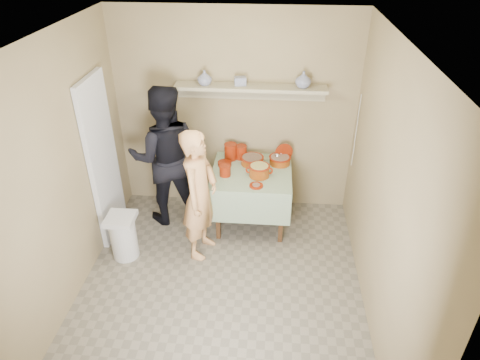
# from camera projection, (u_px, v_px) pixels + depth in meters

# --- Properties ---
(ground) EXTENTS (3.50, 3.50, 0.00)m
(ground) POSITION_uv_depth(u_px,v_px,m) (220.00, 292.00, 4.56)
(ground) COLOR #746B5B
(ground) RESTS_ON ground
(tile_panel) EXTENTS (0.06, 0.70, 2.00)m
(tile_panel) POSITION_uv_depth(u_px,v_px,m) (103.00, 161.00, 4.95)
(tile_panel) COLOR silver
(tile_panel) RESTS_ON ground
(plate_stack_a) EXTENTS (0.16, 0.16, 0.21)m
(plate_stack_a) POSITION_uv_depth(u_px,v_px,m) (231.00, 152.00, 5.43)
(plate_stack_a) COLOR #701301
(plate_stack_a) RESTS_ON serving_table
(plate_stack_b) EXTENTS (0.15, 0.15, 0.18)m
(plate_stack_b) POSITION_uv_depth(u_px,v_px,m) (241.00, 152.00, 5.46)
(plate_stack_b) COLOR #701301
(plate_stack_b) RESTS_ON serving_table
(bowl_stack) EXTENTS (0.14, 0.14, 0.14)m
(bowl_stack) POSITION_uv_depth(u_px,v_px,m) (225.00, 170.00, 5.10)
(bowl_stack) COLOR #701301
(bowl_stack) RESTS_ON serving_table
(empty_bowl) EXTENTS (0.17, 0.17, 0.05)m
(empty_bowl) POSITION_uv_depth(u_px,v_px,m) (225.00, 164.00, 5.33)
(empty_bowl) COLOR #701301
(empty_bowl) RESTS_ON serving_table
(propped_lid) EXTENTS (0.23, 0.10, 0.23)m
(propped_lid) POSITION_uv_depth(u_px,v_px,m) (284.00, 152.00, 5.39)
(propped_lid) COLOR #701301
(propped_lid) RESTS_ON serving_table
(vase_right) EXTENTS (0.20, 0.20, 0.19)m
(vase_right) POSITION_uv_depth(u_px,v_px,m) (303.00, 79.00, 4.92)
(vase_right) COLOR navy
(vase_right) RESTS_ON wall_shelf
(vase_left) EXTENTS (0.20, 0.20, 0.18)m
(vase_left) POSITION_uv_depth(u_px,v_px,m) (205.00, 78.00, 5.00)
(vase_left) COLOR navy
(vase_left) RESTS_ON wall_shelf
(ceramic_box) EXTENTS (0.15, 0.12, 0.10)m
(ceramic_box) POSITION_uv_depth(u_px,v_px,m) (240.00, 81.00, 5.02)
(ceramic_box) COLOR navy
(ceramic_box) RESTS_ON wall_shelf
(person_cook) EXTENTS (0.50, 0.64, 1.57)m
(person_cook) POSITION_uv_depth(u_px,v_px,m) (200.00, 195.00, 4.73)
(person_cook) COLOR tan
(person_cook) RESTS_ON ground
(person_helper) EXTENTS (1.01, 0.87, 1.81)m
(person_helper) POSITION_uv_depth(u_px,v_px,m) (165.00, 156.00, 5.24)
(person_helper) COLOR black
(person_helper) RESTS_ON ground
(room_shell) EXTENTS (3.04, 3.54, 2.62)m
(room_shell) POSITION_uv_depth(u_px,v_px,m) (216.00, 160.00, 3.71)
(room_shell) COLOR #95825B
(room_shell) RESTS_ON ground
(serving_table) EXTENTS (0.97, 0.97, 0.76)m
(serving_table) POSITION_uv_depth(u_px,v_px,m) (252.00, 179.00, 5.29)
(serving_table) COLOR #4C2D16
(serving_table) RESTS_ON ground
(cazuela_meat_a) EXTENTS (0.30, 0.30, 0.10)m
(cazuela_meat_a) POSITION_uv_depth(u_px,v_px,m) (252.00, 160.00, 5.35)
(cazuela_meat_a) COLOR maroon
(cazuela_meat_a) RESTS_ON serving_table
(cazuela_meat_b) EXTENTS (0.28, 0.28, 0.10)m
(cazuela_meat_b) POSITION_uv_depth(u_px,v_px,m) (280.00, 160.00, 5.35)
(cazuela_meat_b) COLOR maroon
(cazuela_meat_b) RESTS_ON serving_table
(ladle) EXTENTS (0.08, 0.26, 0.19)m
(ladle) POSITION_uv_depth(u_px,v_px,m) (278.00, 156.00, 5.34)
(ladle) COLOR silver
(ladle) RESTS_ON cazuela_meat_b
(cazuela_rice) EXTENTS (0.33, 0.25, 0.14)m
(cazuela_rice) POSITION_uv_depth(u_px,v_px,m) (259.00, 170.00, 5.08)
(cazuela_rice) COLOR maroon
(cazuela_rice) RESTS_ON serving_table
(front_plate) EXTENTS (0.16, 0.16, 0.03)m
(front_plate) POSITION_uv_depth(u_px,v_px,m) (256.00, 185.00, 4.92)
(front_plate) COLOR #701301
(front_plate) RESTS_ON serving_table
(wall_shelf) EXTENTS (1.80, 0.25, 0.21)m
(wall_shelf) POSITION_uv_depth(u_px,v_px,m) (251.00, 89.00, 5.07)
(wall_shelf) COLOR tan
(wall_shelf) RESTS_ON room_shell
(trash_bin) EXTENTS (0.32, 0.32, 0.56)m
(trash_bin) POSITION_uv_depth(u_px,v_px,m) (123.00, 236.00, 4.91)
(trash_bin) COLOR silver
(trash_bin) RESTS_ON ground
(electrical_cord) EXTENTS (0.01, 0.05, 0.90)m
(electrical_cord) POSITION_uv_depth(u_px,v_px,m) (356.00, 131.00, 5.06)
(electrical_cord) COLOR silver
(electrical_cord) RESTS_ON wall_shelf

